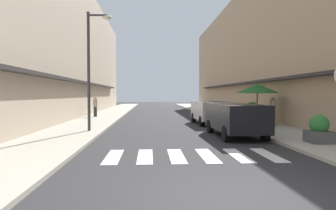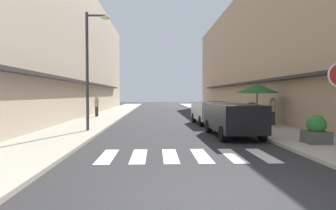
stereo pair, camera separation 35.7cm
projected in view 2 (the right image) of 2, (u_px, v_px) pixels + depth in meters
name	position (u px, v px, depth m)	size (l,w,h in m)	color
ground_plane	(167.00, 118.00, 24.27)	(105.18, 105.18, 0.00)	#2B2B2D
sidewalk_left	(103.00, 117.00, 24.06)	(3.04, 66.93, 0.12)	#ADA899
sidewalk_right	(229.00, 117.00, 24.48)	(3.04, 66.93, 0.12)	#ADA899
building_row_left	(57.00, 50.00, 25.09)	(5.50, 45.03, 11.21)	#C6B299
building_row_right	(272.00, 52.00, 25.85)	(5.50, 45.03, 10.99)	tan
crosswalk	(186.00, 156.00, 9.19)	(5.20, 2.20, 0.01)	silver
parked_car_near	(233.00, 116.00, 13.34)	(1.90, 4.34, 1.47)	black
parked_car_mid	(210.00, 110.00, 18.98)	(1.93, 3.96, 1.47)	silver
street_lamp	(91.00, 59.00, 14.68)	(1.19, 0.28, 5.74)	#38383D
cafe_umbrella	(257.00, 89.00, 17.72)	(2.55, 2.55, 2.39)	#262626
planter_corner	(316.00, 130.00, 10.87)	(0.81, 0.81, 1.02)	#4C4C4C
planter_midblock	(251.00, 114.00, 17.49)	(1.08, 1.08, 1.31)	#4C4C4C
planter_far	(224.00, 110.00, 23.17)	(0.84, 0.84, 1.16)	#4C4C4C
pedestrian_walking_near	(273.00, 110.00, 17.39)	(0.34, 0.34, 1.61)	#282B33
pedestrian_walking_far	(97.00, 106.00, 24.28)	(0.34, 0.34, 1.61)	#282B33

